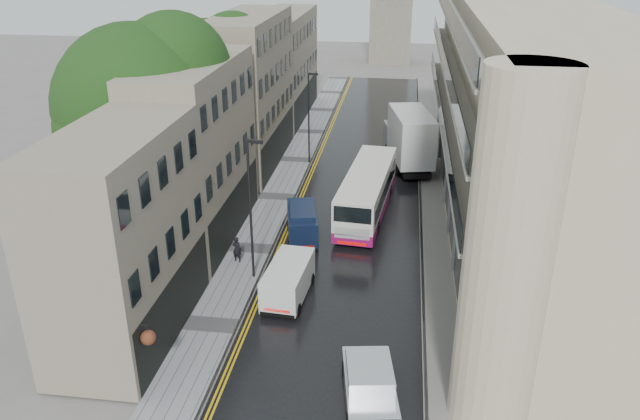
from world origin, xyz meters
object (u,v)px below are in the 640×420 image
(tree_near, at_px, (141,133))
(cream_bus, at_px, (341,209))
(lamp_post_near, at_px, (251,211))
(tree_far, at_px, (210,94))
(lamp_post_far, at_px, (309,119))
(pedestrian, at_px, (237,249))
(white_lorry, at_px, (398,147))
(white_van, at_px, (264,294))
(silver_hatchback, at_px, (350,410))
(navy_van, at_px, (290,233))

(tree_near, bearing_deg, cream_bus, 12.09)
(cream_bus, distance_m, lamp_post_near, 8.35)
(tree_far, bearing_deg, tree_near, -91.32)
(tree_far, distance_m, lamp_post_far, 8.18)
(cream_bus, height_order, pedestrian, cream_bus)
(white_lorry, height_order, lamp_post_near, lamp_post_near)
(white_van, bearing_deg, tree_far, 117.27)
(white_van, bearing_deg, tree_near, 144.58)
(tree_near, height_order, silver_hatchback, tree_near)
(tree_far, xyz_separation_m, silver_hatchback, (13.73, -28.10, -5.35))
(pedestrian, bearing_deg, tree_near, -8.88)
(silver_hatchback, distance_m, navy_van, 15.49)
(white_van, distance_m, navy_van, 6.99)
(lamp_post_near, bearing_deg, cream_bus, 69.03)
(tree_far, bearing_deg, lamp_post_near, -67.00)
(white_lorry, bearing_deg, tree_near, -150.02)
(white_lorry, height_order, white_van, white_lorry)
(tree_far, bearing_deg, navy_van, -57.06)
(navy_van, bearing_deg, tree_near, 165.32)
(navy_van, distance_m, pedestrian, 3.50)
(tree_far, distance_m, pedestrian, 17.50)
(cream_bus, height_order, white_lorry, white_lorry)
(tree_far, height_order, cream_bus, tree_far)
(tree_far, height_order, lamp_post_near, tree_far)
(silver_hatchback, distance_m, pedestrian, 14.76)
(lamp_post_near, xyz_separation_m, lamp_post_far, (0.21, 19.44, -0.27))
(tree_near, relative_size, lamp_post_near, 1.72)
(silver_hatchback, height_order, pedestrian, silver_hatchback)
(silver_hatchback, xyz_separation_m, lamp_post_far, (-6.23, 30.36, 3.00))
(silver_hatchback, relative_size, lamp_post_far, 0.61)
(tree_near, height_order, white_van, tree_near)
(cream_bus, relative_size, navy_van, 2.56)
(cream_bus, xyz_separation_m, pedestrian, (-5.60, -5.11, -0.66))
(lamp_post_far, bearing_deg, silver_hatchback, -70.88)
(lamp_post_far, bearing_deg, lamp_post_near, -83.08)
(silver_hatchback, bearing_deg, white_lorry, 78.71)
(lamp_post_near, distance_m, lamp_post_far, 19.44)
(lamp_post_near, bearing_deg, white_van, -56.54)
(white_van, height_order, lamp_post_far, lamp_post_far)
(tree_far, relative_size, lamp_post_far, 1.66)
(tree_far, height_order, navy_van, tree_far)
(white_lorry, height_order, lamp_post_far, lamp_post_far)
(white_van, distance_m, lamp_post_near, 4.70)
(lamp_post_near, bearing_deg, navy_van, 80.52)
(tree_near, distance_m, silver_hatchback, 21.49)
(tree_near, xyz_separation_m, white_lorry, (15.22, 13.39, -4.52))
(silver_hatchback, bearing_deg, tree_far, 107.15)
(tree_far, height_order, white_van, tree_far)
(navy_van, bearing_deg, silver_hatchback, -82.93)
(tree_far, distance_m, white_lorry, 15.41)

